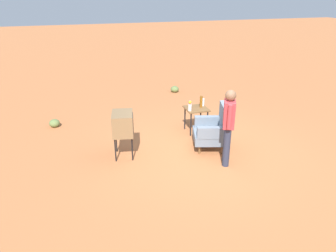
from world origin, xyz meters
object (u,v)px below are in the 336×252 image
(soda_can_red, at_px, (190,107))
(bottle_tall_amber, at_px, (201,102))
(side_table, at_px, (196,112))
(person_standing, at_px, (228,123))
(armchair, at_px, (215,129))
(flower_vase, at_px, (190,105))
(bottle_short_clear, at_px, (203,102))
(tv_on_stand, at_px, (123,124))

(soda_can_red, distance_m, bottle_tall_amber, 0.33)
(side_table, bearing_deg, person_standing, 0.28)
(armchair, xyz_separation_m, bottle_tall_amber, (-1.05, 0.07, 0.30))
(flower_vase, bearing_deg, armchair, 18.02)
(side_table, height_order, bottle_short_clear, bottle_short_clear)
(person_standing, bearing_deg, side_table, -179.72)
(soda_can_red, xyz_separation_m, flower_vase, (0.10, -0.05, 0.09))
(soda_can_red, bearing_deg, flower_vase, -29.03)
(person_standing, bearing_deg, armchair, 175.71)
(bottle_short_clear, distance_m, bottle_tall_amber, 0.14)
(bottle_short_clear, bearing_deg, tv_on_stand, -68.20)
(soda_can_red, bearing_deg, tv_on_stand, -67.67)
(bottle_short_clear, xyz_separation_m, bottle_tall_amber, (0.09, -0.09, 0.05))
(side_table, distance_m, bottle_short_clear, 0.32)
(side_table, bearing_deg, bottle_tall_amber, 100.21)
(tv_on_stand, bearing_deg, armchair, 83.55)
(armchair, distance_m, person_standing, 0.84)
(soda_can_red, height_order, flower_vase, flower_vase)
(armchair, height_order, bottle_tall_amber, armchair)
(bottle_tall_amber, distance_m, flower_vase, 0.39)
(flower_vase, bearing_deg, bottle_short_clear, 117.62)
(armchair, height_order, bottle_short_clear, armchair)
(side_table, distance_m, bottle_tall_amber, 0.28)
(armchair, xyz_separation_m, side_table, (-1.02, -0.06, 0.06))
(side_table, height_order, bottle_tall_amber, bottle_tall_amber)
(side_table, height_order, person_standing, person_standing)
(bottle_short_clear, height_order, flower_vase, flower_vase)
(person_standing, bearing_deg, flower_vase, -171.63)
(soda_can_red, xyz_separation_m, bottle_tall_amber, (-0.06, 0.31, 0.09))
(person_standing, distance_m, soda_can_red, 1.73)
(flower_vase, bearing_deg, soda_can_red, 150.97)
(side_table, distance_m, soda_can_red, 0.24)
(tv_on_stand, relative_size, person_standing, 0.63)
(side_table, distance_m, flower_vase, 0.36)
(bottle_short_clear, bearing_deg, side_table, -64.17)
(tv_on_stand, height_order, bottle_tall_amber, tv_on_stand)
(armchair, xyz_separation_m, person_standing, (0.72, -0.05, 0.44))
(person_standing, xyz_separation_m, soda_can_red, (-1.71, -0.18, -0.22))
(side_table, bearing_deg, flower_vase, -60.65)
(bottle_tall_amber, height_order, flower_vase, bottle_tall_amber)
(bottle_short_clear, relative_size, bottle_tall_amber, 0.67)
(person_standing, distance_m, flower_vase, 1.63)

